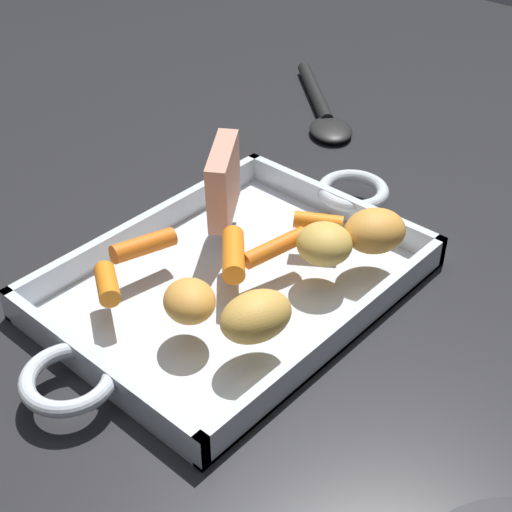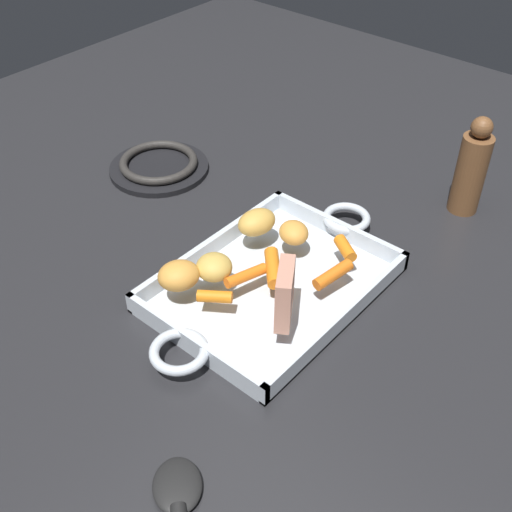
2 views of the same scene
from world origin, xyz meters
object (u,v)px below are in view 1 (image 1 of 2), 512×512
potato_halved (375,231)px  serving_spoon (322,110)px  potato_corner (324,244)px  potato_near_roast (190,301)px  baby_carrot_northeast (232,253)px  baby_carrot_southwest (275,248)px  roast_slice_thin (223,182)px  baby_carrot_long (318,222)px  potato_whole (256,316)px  roasting_dish (234,281)px  baby_carrot_center_right (107,284)px  baby_carrot_short (144,245)px

potato_halved → serving_spoon: bearing=-134.5°
potato_corner → potato_near_roast: size_ratio=1.05×
baby_carrot_northeast → potato_near_roast: bearing=17.8°
baby_carrot_southwest → potato_near_roast: 0.11m
potato_corner → serving_spoon: 0.36m
baby_carrot_northeast → serving_spoon: size_ratio=0.34×
roast_slice_thin → baby_carrot_long: roast_slice_thin is taller
baby_carrot_northeast → potato_whole: bearing=54.4°
roasting_dish → potato_corner: 0.09m
baby_carrot_long → roast_slice_thin: bearing=-64.3°
roasting_dish → baby_carrot_center_right: bearing=-26.9°
baby_carrot_northeast → potato_corner: (-0.06, 0.06, 0.01)m
potato_corner → serving_spoon: size_ratio=0.26×
roast_slice_thin → baby_carrot_center_right: size_ratio=1.66×
baby_carrot_long → potato_halved: potato_halved is taller
baby_carrot_southwest → potato_whole: bearing=32.7°
roasting_dish → baby_carrot_northeast: 0.03m
baby_carrot_long → potato_halved: size_ratio=0.81×
baby_carrot_short → baby_carrot_northeast: size_ratio=0.93×
roast_slice_thin → potato_near_roast: (0.13, 0.08, -0.02)m
baby_carrot_southwest → potato_near_roast: bearing=1.8°
potato_halved → roast_slice_thin: bearing=-70.4°
potato_corner → potato_near_roast: bearing=-14.3°
roast_slice_thin → baby_carrot_center_right: (0.15, 0.01, -0.03)m
baby_carrot_long → baby_carrot_center_right: (0.19, -0.07, 0.00)m
baby_carrot_short → serving_spoon: baby_carrot_short is taller
potato_halved → serving_spoon: potato_halved is taller
roasting_dish → serving_spoon: (-0.34, -0.16, -0.00)m
roasting_dish → baby_carrot_long: size_ratio=9.47×
potato_whole → baby_carrot_southwest: bearing=-147.3°
potato_halved → baby_carrot_northeast: bearing=-38.4°
roast_slice_thin → potato_near_roast: size_ratio=1.52×
baby_carrot_center_right → potato_whole: (-0.05, 0.13, 0.01)m
baby_carrot_center_right → potato_halved: bearing=147.4°
baby_carrot_short → baby_carrot_southwest: size_ratio=0.96×
baby_carrot_long → potato_halved: 0.06m
baby_carrot_southwest → roasting_dish: bearing=-28.8°
baby_carrot_short → potato_halved: bearing=134.3°
baby_carrot_southwest → potato_halved: size_ratio=1.11×
baby_carrot_long → baby_carrot_northeast: size_ratio=0.70×
baby_carrot_long → potato_corner: 0.05m
roast_slice_thin → potato_halved: roast_slice_thin is taller
baby_carrot_center_right → potato_near_roast: 0.08m
baby_carrot_long → potato_whole: potato_whole is taller
baby_carrot_center_right → potato_near_roast: size_ratio=0.91×
baby_carrot_center_right → potato_whole: size_ratio=0.71×
roasting_dish → baby_carrot_short: 0.09m
potato_halved → serving_spoon: size_ratio=0.29×
baby_carrot_southwest → baby_carrot_long: bearing=176.5°
baby_carrot_northeast → baby_carrot_short: bearing=-57.4°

